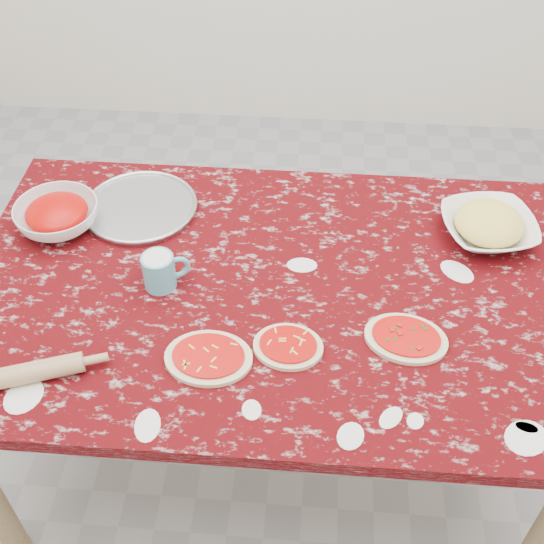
{
  "coord_description": "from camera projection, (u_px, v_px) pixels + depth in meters",
  "views": [
    {
      "loc": [
        0.1,
        -1.23,
        2.02
      ],
      "look_at": [
        0.0,
        0.0,
        0.8
      ],
      "focal_mm": 45.24,
      "sensor_mm": 36.0,
      "label": 1
    }
  ],
  "objects": [
    {
      "name": "ground",
      "position": [
        272.0,
        441.0,
        2.3
      ],
      "size": [
        4.0,
        4.0,
        0.0
      ],
      "primitive_type": "plane",
      "color": "gray"
    },
    {
      "name": "worktable",
      "position": [
        272.0,
        307.0,
        1.83
      ],
      "size": [
        1.6,
        1.0,
        0.75
      ],
      "color": "#3F0407",
      "rests_on": "ground"
    },
    {
      "name": "sauce_bowl",
      "position": [
        58.0,
        216.0,
        1.91
      ],
      "size": [
        0.3,
        0.3,
        0.07
      ],
      "primitive_type": "imported",
      "rotation": [
        0.0,
        0.0,
        0.41
      ],
      "color": "white",
      "rests_on": "worktable"
    },
    {
      "name": "flour_mug",
      "position": [
        160.0,
        271.0,
        1.74
      ],
      "size": [
        0.12,
        0.08,
        0.1
      ],
      "color": "#52A6BA",
      "rests_on": "worktable"
    },
    {
      "name": "pizza_tray",
      "position": [
        141.0,
        208.0,
        1.98
      ],
      "size": [
        0.37,
        0.37,
        0.01
      ],
      "primitive_type": "cylinder",
      "rotation": [
        0.0,
        0.0,
        -0.15
      ],
      "color": "#B2B2B7",
      "rests_on": "worktable"
    },
    {
      "name": "pizza_mid",
      "position": [
        288.0,
        346.0,
        1.62
      ],
      "size": [
        0.18,
        0.15,
        0.02
      ],
      "color": "beige",
      "rests_on": "worktable"
    },
    {
      "name": "pizza_left",
      "position": [
        209.0,
        358.0,
        1.59
      ],
      "size": [
        0.21,
        0.17,
        0.02
      ],
      "color": "beige",
      "rests_on": "worktable"
    },
    {
      "name": "pizza_right",
      "position": [
        406.0,
        338.0,
        1.63
      ],
      "size": [
        0.23,
        0.19,
        0.02
      ],
      "color": "beige",
      "rests_on": "worktable"
    },
    {
      "name": "rolling_pin",
      "position": [
        30.0,
        373.0,
        1.54
      ],
      "size": [
        0.24,
        0.13,
        0.05
      ],
      "primitive_type": "cylinder",
      "rotation": [
        0.0,
        1.57,
        0.35
      ],
      "color": "tan",
      "rests_on": "worktable"
    },
    {
      "name": "cheese_bowl",
      "position": [
        488.0,
        228.0,
        1.88
      ],
      "size": [
        0.29,
        0.29,
        0.06
      ],
      "primitive_type": "imported",
      "rotation": [
        0.0,
        0.0,
        0.19
      ],
      "color": "white",
      "rests_on": "worktable"
    }
  ]
}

